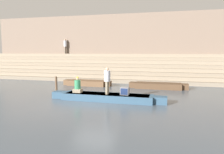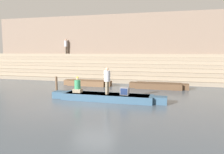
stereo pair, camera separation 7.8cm
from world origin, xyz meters
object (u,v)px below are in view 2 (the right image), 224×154
object	(u,v)px
person_standing	(107,79)
person_on_steps	(66,45)
tv_set	(125,91)
moored_boat_shore	(158,86)
mooring_post	(56,84)
rowboat_main	(107,97)
person_rowing	(77,86)
moored_boat_distant	(88,83)

from	to	relation	value
person_standing	person_on_steps	xyz separation A→B (m)	(-8.51, 11.48, 2.39)
person_standing	tv_set	distance (m)	1.28
moored_boat_shore	person_on_steps	bearing A→B (deg)	147.91
tv_set	mooring_post	bearing A→B (deg)	164.16
person_standing	rowboat_main	bearing A→B (deg)	129.71
person_standing	person_rowing	distance (m)	2.02
rowboat_main	moored_boat_distant	bearing A→B (deg)	124.52
tv_set	moored_boat_shore	size ratio (longest dim) A/B	0.11
person_standing	person_on_steps	size ratio (longest dim) A/B	0.92
person_standing	person_on_steps	world-z (taller)	person_on_steps
person_rowing	moored_boat_shore	bearing A→B (deg)	61.88
person_standing	moored_boat_shore	world-z (taller)	person_standing
person_standing	person_rowing	world-z (taller)	person_standing
mooring_post	person_on_steps	distance (m)	10.59
tv_set	person_on_steps	xyz separation A→B (m)	(-9.59, 11.46, 3.08)
moored_boat_distant	rowboat_main	bearing A→B (deg)	-51.14
person_standing	mooring_post	size ratio (longest dim) A/B	1.45
moored_boat_shore	moored_boat_distant	world-z (taller)	same
moored_boat_shore	moored_boat_distant	bearing A→B (deg)	175.94
mooring_post	person_on_steps	xyz separation A→B (m)	(-3.88, 9.33, 3.18)
person_rowing	mooring_post	distance (m)	3.44
moored_boat_distant	person_on_steps	world-z (taller)	person_on_steps
person_standing	mooring_post	world-z (taller)	person_standing
person_rowing	tv_set	xyz separation A→B (m)	(3.03, 0.01, -0.16)
moored_boat_shore	moored_boat_distant	xyz separation A→B (m)	(-6.17, 0.05, 0.00)
person_standing	moored_boat_distant	xyz separation A→B (m)	(-3.40, 5.41, -1.10)
moored_boat_distant	person_on_steps	xyz separation A→B (m)	(-5.11, 6.07, 3.49)
tv_set	mooring_post	distance (m)	6.10
rowboat_main	person_rowing	world-z (taller)	person_rowing
rowboat_main	moored_boat_shore	bearing A→B (deg)	64.74
rowboat_main	person_on_steps	world-z (taller)	person_on_steps
moored_boat_shore	person_on_steps	distance (m)	13.30
person_rowing	moored_boat_distant	world-z (taller)	person_rowing
person_standing	moored_boat_shore	distance (m)	6.13
moored_boat_shore	moored_boat_distant	size ratio (longest dim) A/B	1.09
person_standing	tv_set	world-z (taller)	person_standing
rowboat_main	person_rowing	xyz separation A→B (m)	(-1.92, -0.02, 0.59)
person_standing	mooring_post	distance (m)	5.17
rowboat_main	person_rowing	size ratio (longest dim) A/B	7.06
mooring_post	tv_set	bearing A→B (deg)	-20.48
rowboat_main	moored_boat_shore	xyz separation A→B (m)	(2.79, 5.33, 0.01)
rowboat_main	person_on_steps	xyz separation A→B (m)	(-8.48, 11.45, 3.51)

